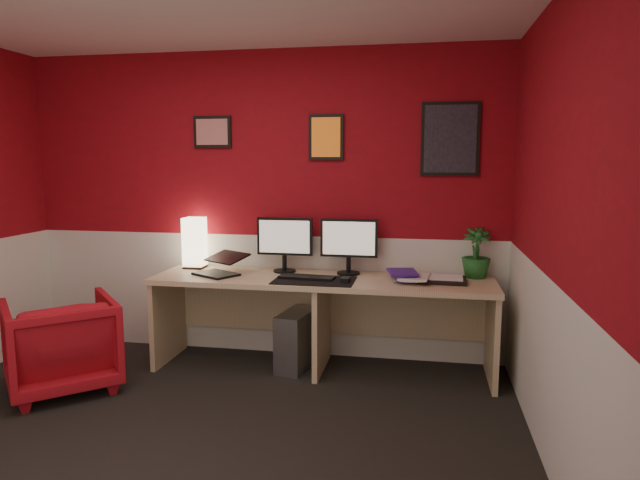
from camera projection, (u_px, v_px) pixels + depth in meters
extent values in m
cube|color=black|center=(175.00, 453.00, 3.15)|extent=(4.00, 3.50, 0.01)
cube|color=maroon|center=(261.00, 205.00, 4.68)|extent=(4.00, 0.01, 2.50)
cube|color=maroon|center=(570.00, 241.00, 2.62)|extent=(0.01, 3.50, 2.50)
cube|color=silver|center=(262.00, 294.00, 4.78)|extent=(4.00, 0.01, 1.00)
cube|color=silver|center=(559.00, 395.00, 2.72)|extent=(0.01, 3.50, 1.00)
cube|color=tan|center=(322.00, 324.00, 4.37)|extent=(2.60, 0.65, 0.73)
cube|color=#FFE5B2|center=(195.00, 244.00, 4.69)|extent=(0.16, 0.16, 0.40)
cube|color=black|center=(216.00, 261.00, 4.40)|extent=(0.40, 0.37, 0.22)
cube|color=black|center=(284.00, 236.00, 4.51)|extent=(0.45, 0.06, 0.58)
cube|color=black|center=(349.00, 238.00, 4.41)|extent=(0.45, 0.06, 0.58)
cube|color=black|center=(314.00, 280.00, 4.21)|extent=(0.60, 0.38, 0.01)
cube|color=black|center=(307.00, 277.00, 4.27)|extent=(0.43, 0.18, 0.02)
cube|color=black|center=(345.00, 279.00, 4.16)|extent=(0.06, 0.10, 0.03)
imported|color=#3D1E8C|center=(397.00, 278.00, 4.24)|extent=(0.22, 0.28, 0.03)
imported|color=silver|center=(400.00, 276.00, 4.18)|extent=(0.24, 0.31, 0.02)
imported|color=#3D1E8C|center=(388.00, 273.00, 4.19)|extent=(0.26, 0.31, 0.03)
cube|color=black|center=(442.00, 280.00, 4.17)|extent=(0.36, 0.26, 0.03)
imported|color=#19591E|center=(476.00, 253.00, 4.29)|extent=(0.23, 0.23, 0.38)
cube|color=#99999E|center=(297.00, 340.00, 4.43)|extent=(0.28, 0.48, 0.45)
imported|color=red|center=(61.00, 344.00, 4.00)|extent=(1.01, 1.01, 0.66)
cube|color=red|center=(212.00, 132.00, 4.66)|extent=(0.32, 0.02, 0.26)
cube|color=orange|center=(326.00, 137.00, 4.49)|extent=(0.28, 0.02, 0.36)
cube|color=black|center=(450.00, 139.00, 4.32)|extent=(0.44, 0.02, 0.56)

